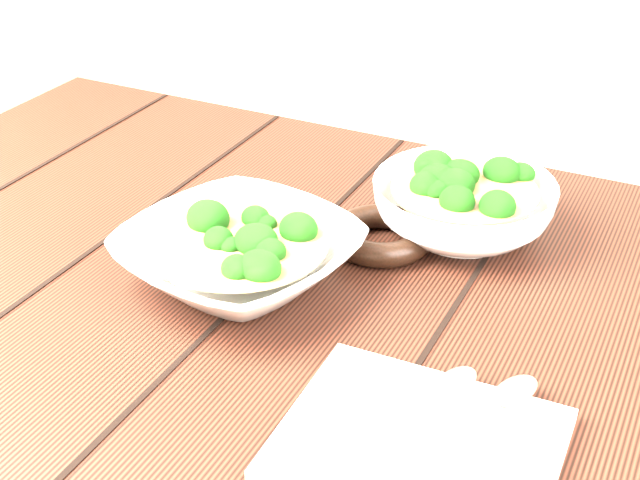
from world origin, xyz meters
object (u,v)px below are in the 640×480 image
table (283,371)px  trivet (381,235)px  napkin (418,445)px  soup_bowl_front (239,255)px  soup_bowl_back (463,205)px

table → trivet: (0.07, 0.11, 0.13)m
table → trivet: bearing=60.2°
table → napkin: bearing=-38.1°
table → soup_bowl_front: (-0.04, -0.02, 0.15)m
table → soup_bowl_back: size_ratio=4.87×
soup_bowl_front → table: bearing=21.6°
trivet → napkin: (0.15, -0.29, -0.01)m
soup_bowl_back → napkin: size_ratio=1.12×
soup_bowl_back → trivet: 0.10m
soup_bowl_front → soup_bowl_back: soup_bowl_back is taller
napkin → soup_bowl_back: bearing=101.5°
table → soup_bowl_back: soup_bowl_back is taller
table → soup_bowl_back: bearing=53.3°
table → soup_bowl_front: bearing=-158.4°
soup_bowl_back → trivet: soup_bowl_back is taller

